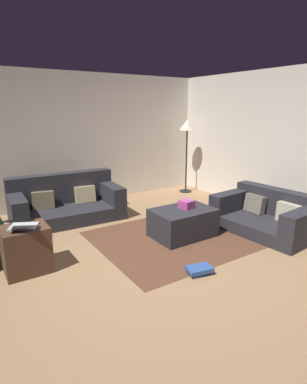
# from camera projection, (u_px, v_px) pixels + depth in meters

# --- Properties ---
(ground_plane) EXTENTS (6.40, 6.40, 0.00)m
(ground_plane) POSITION_uv_depth(u_px,v_px,m) (148.00, 265.00, 3.92)
(ground_plane) COLOR #93704C
(rear_partition) EXTENTS (6.40, 0.12, 2.60)m
(rear_partition) POSITION_uv_depth(u_px,v_px,m) (63.00, 140.00, 6.12)
(rear_partition) COLOR silver
(rear_partition) RESTS_ON ground_plane
(corner_partition) EXTENTS (0.12, 6.40, 2.60)m
(corner_partition) POSITION_uv_depth(u_px,v_px,m) (306.00, 146.00, 5.24)
(corner_partition) COLOR silver
(corner_partition) RESTS_ON ground_plane
(couch_left) EXTENTS (1.90, 1.02, 0.78)m
(couch_left) POSITION_uv_depth(u_px,v_px,m) (66.00, 203.00, 5.51)
(couch_left) COLOR #26262B
(couch_left) RESTS_ON ground_plane
(couch_right) EXTENTS (1.08, 1.58, 0.64)m
(couch_right) POSITION_uv_depth(u_px,v_px,m) (268.00, 215.00, 5.00)
(couch_right) COLOR #26262B
(couch_right) RESTS_ON ground_plane
(ottoman) EXTENTS (0.93, 0.64, 0.43)m
(ottoman) POSITION_uv_depth(u_px,v_px,m) (183.00, 223.00, 4.77)
(ottoman) COLOR #26262B
(ottoman) RESTS_ON ground_plane
(gift_box) EXTENTS (0.22, 0.22, 0.12)m
(gift_box) POSITION_uv_depth(u_px,v_px,m) (186.00, 204.00, 4.75)
(gift_box) COLOR #B23F8C
(gift_box) RESTS_ON ottoman
(tv_remote) EXTENTS (0.12, 0.17, 0.02)m
(tv_remote) POSITION_uv_depth(u_px,v_px,m) (185.00, 205.00, 4.89)
(tv_remote) COLOR black
(tv_remote) RESTS_ON ottoman
(side_table) EXTENTS (0.52, 0.44, 0.57)m
(side_table) POSITION_uv_depth(u_px,v_px,m) (26.00, 249.00, 3.72)
(side_table) COLOR #4C3323
(side_table) RESTS_ON ground_plane
(laptop) EXTENTS (0.44, 0.48, 0.17)m
(laptop) POSITION_uv_depth(u_px,v_px,m) (22.00, 224.00, 3.58)
(laptop) COLOR silver
(laptop) RESTS_ON side_table
(book_stack) EXTENTS (0.33, 0.25, 0.09)m
(book_stack) POSITION_uv_depth(u_px,v_px,m) (199.00, 270.00, 3.71)
(book_stack) COLOR #2D5193
(book_stack) RESTS_ON ground_plane
(corner_lamp) EXTENTS (0.36, 0.36, 1.68)m
(corner_lamp) POSITION_uv_depth(u_px,v_px,m) (187.00, 130.00, 7.03)
(corner_lamp) COLOR black
(corner_lamp) RESTS_ON ground_plane
(area_rug) EXTENTS (2.60, 2.00, 0.01)m
(area_rug) POSITION_uv_depth(u_px,v_px,m) (182.00, 236.00, 4.83)
(area_rug) COLOR brown
(area_rug) RESTS_ON ground_plane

